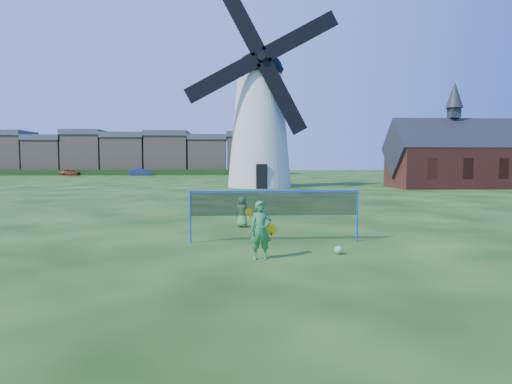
{
  "coord_description": "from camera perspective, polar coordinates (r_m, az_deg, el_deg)",
  "views": [
    {
      "loc": [
        -0.54,
        -12.43,
        2.41
      ],
      "look_at": [
        0.2,
        0.5,
        1.5
      ],
      "focal_mm": 30.5,
      "sensor_mm": 36.0,
      "label": 1
    }
  ],
  "objects": [
    {
      "name": "ground",
      "position": [
        12.67,
        -0.78,
        -6.95
      ],
      "size": [
        220.0,
        220.0,
        0.0
      ],
      "primitive_type": "plane",
      "color": "black",
      "rests_on": "ground"
    },
    {
      "name": "windmill",
      "position": [
        41.58,
        0.47,
        9.43
      ],
      "size": [
        13.73,
        6.03,
        18.5
      ],
      "color": "white",
      "rests_on": "ground"
    },
    {
      "name": "chapel",
      "position": [
        43.96,
        24.38,
        4.05
      ],
      "size": [
        11.42,
        5.54,
        9.66
      ],
      "color": "maroon",
      "rests_on": "ground"
    },
    {
      "name": "badminton_net",
      "position": [
        12.94,
        2.47,
        -1.62
      ],
      "size": [
        5.05,
        0.05,
        1.55
      ],
      "color": "blue",
      "rests_on": "ground"
    },
    {
      "name": "player_girl",
      "position": [
        10.71,
        0.64,
        -5.04
      ],
      "size": [
        0.69,
        0.38,
        1.45
      ],
      "rotation": [
        0.0,
        0.0,
        0.06
      ],
      "color": "#348245",
      "rests_on": "ground"
    },
    {
      "name": "player_boy",
      "position": [
        15.96,
        -1.79,
        -2.6
      ],
      "size": [
        0.69,
        0.55,
        1.14
      ],
      "rotation": [
        0.0,
        0.0,
        2.75
      ],
      "color": "#529447",
      "rests_on": "ground"
    },
    {
      "name": "play_ball",
      "position": [
        11.6,
        10.76,
        -7.48
      ],
      "size": [
        0.22,
        0.22,
        0.22
      ],
      "primitive_type": "sphere",
      "color": "green",
      "rests_on": "ground"
    },
    {
      "name": "terraced_houses",
      "position": [
        87.4,
        -18.3,
        4.83
      ],
      "size": [
        57.99,
        8.4,
        8.3
      ],
      "color": "#9E8569",
      "rests_on": "ground"
    },
    {
      "name": "hedge",
      "position": [
        81.33,
        -18.59,
        2.45
      ],
      "size": [
        62.0,
        0.8,
        1.0
      ],
      "primitive_type": "cube",
      "color": "#193814",
      "rests_on": "ground"
    },
    {
      "name": "car_left",
      "position": [
        82.02,
        -23.19,
        2.39
      ],
      "size": [
        3.4,
        1.6,
        1.12
      ],
      "primitive_type": "imported",
      "rotation": [
        0.0,
        0.0,
        1.49
      ],
      "color": "maroon",
      "rests_on": "ground"
    },
    {
      "name": "car_right",
      "position": [
        77.97,
        -14.9,
        2.58
      ],
      "size": [
        4.14,
        2.05,
        1.31
      ],
      "primitive_type": "imported",
      "rotation": [
        0.0,
        0.0,
        1.75
      ],
      "color": "navy",
      "rests_on": "ground"
    }
  ]
}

